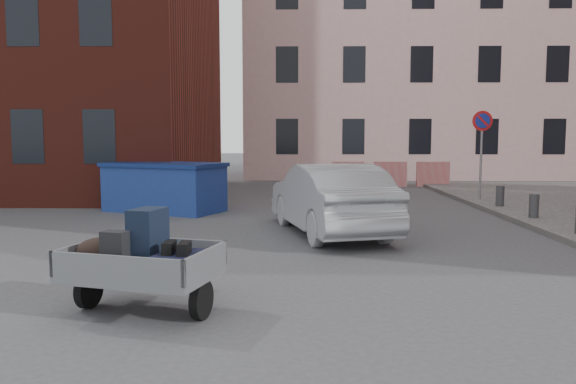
{
  "coord_description": "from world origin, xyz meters",
  "views": [
    {
      "loc": [
        0.5,
        -7.47,
        2.01
      ],
      "look_at": [
        0.33,
        1.66,
        1.1
      ],
      "focal_mm": 35.0,
      "sensor_mm": 36.0,
      "label": 1
    }
  ],
  "objects": [
    {
      "name": "ground",
      "position": [
        0.0,
        0.0,
        0.0
      ],
      "size": [
        120.0,
        120.0,
        0.0
      ],
      "primitive_type": "plane",
      "color": "#38383A",
      "rests_on": "ground"
    },
    {
      "name": "building_pink",
      "position": [
        6.0,
        22.0,
        7.0
      ],
      "size": [
        16.0,
        8.0,
        14.0
      ],
      "primitive_type": "cube",
      "color": "#C49C97",
      "rests_on": "ground"
    },
    {
      "name": "trailer",
      "position": [
        -1.27,
        -1.28,
        0.61
      ],
      "size": [
        1.83,
        1.96,
        1.2
      ],
      "rotation": [
        0.0,
        0.0,
        -0.27
      ],
      "color": "black",
      "rests_on": "ground"
    },
    {
      "name": "no_parking_sign",
      "position": [
        6.0,
        9.48,
        2.01
      ],
      "size": [
        0.6,
        0.09,
        2.65
      ],
      "color": "gray",
      "rests_on": "sidewalk"
    },
    {
      "name": "silver_car",
      "position": [
        1.14,
        4.07,
        0.73
      ],
      "size": [
        2.6,
        4.65,
        1.45
      ],
      "primitive_type": "imported",
      "rotation": [
        0.0,
        0.0,
        3.4
      ],
      "color": "#9FA1A6",
      "rests_on": "ground"
    },
    {
      "name": "barriers",
      "position": [
        4.2,
        15.0,
        0.5
      ],
      "size": [
        4.7,
        0.18,
        1.0
      ],
      "color": "red",
      "rests_on": "ground"
    },
    {
      "name": "dumpster",
      "position": [
        -3.09,
        7.43,
        0.66
      ],
      "size": [
        3.5,
        2.72,
        1.31
      ],
      "rotation": [
        0.0,
        0.0,
        -0.41
      ],
      "color": "navy",
      "rests_on": "ground"
    }
  ]
}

